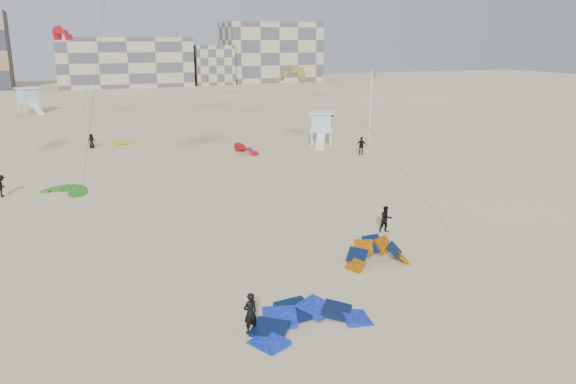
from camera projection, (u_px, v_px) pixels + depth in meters
name	position (u px, v px, depth m)	size (l,w,h in m)	color
ground	(239.00, 333.00, 22.41)	(320.00, 320.00, 0.00)	beige
kite_ground_blue	(308.00, 326.00, 22.99)	(4.78, 4.95, 0.92)	blue
kite_ground_orange	(377.00, 264.00, 29.36)	(3.29, 2.73, 2.00)	#CE7302
kite_ground_green	(66.00, 192.00, 43.10)	(3.51, 3.71, 0.62)	#13881D
kite_ground_red_far	(246.00, 154.00, 57.76)	(3.17, 2.65, 1.96)	#B11526
kite_ground_yellow	(123.00, 145.00, 62.52)	(2.76, 2.86, 0.70)	#C4D41B
kitesurfer_main	(250.00, 313.00, 22.23)	(0.63, 0.41, 1.72)	black
kitesurfer_b	(386.00, 219.00, 33.95)	(0.80, 0.62, 1.65)	black
kitesurfer_c	(2.00, 186.00, 41.68)	(1.08, 0.62, 1.67)	black
kitesurfer_d	(361.00, 146.00, 57.06)	(1.07, 0.44, 1.82)	black
kitesurfer_e	(92.00, 141.00, 60.56)	(0.76, 0.50, 1.56)	black
kitesurfer_f	(330.00, 116.00, 79.72)	(1.53, 0.49, 1.65)	black
kite_fly_olive	(293.00, 75.00, 54.85)	(4.45, 4.04, 8.25)	olive
kite_fly_red	(62.00, 34.00, 70.02)	(4.55, 4.47, 12.44)	#B11526
lifeguard_tower_near	(322.00, 129.00, 61.71)	(3.59, 5.62, 3.75)	white
lifeguard_tower_far	(28.00, 101.00, 88.29)	(3.98, 6.23, 4.15)	white
flagpole	(371.00, 106.00, 62.08)	(0.66, 0.10, 8.10)	white
condo_mid	(124.00, 62.00, 140.83)	(32.00, 16.00, 12.00)	tan
condo_east	(271.00, 52.00, 156.51)	(26.00, 14.00, 16.00)	tan
condo_fill_right	(212.00, 65.00, 147.23)	(10.00, 10.00, 10.00)	tan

